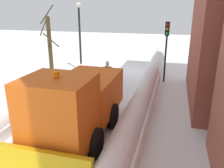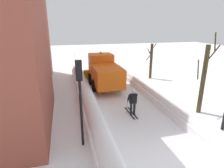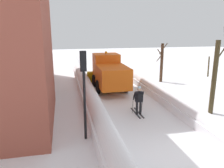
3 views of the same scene
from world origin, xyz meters
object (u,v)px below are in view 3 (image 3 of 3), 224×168
at_px(skier, 139,99).
at_px(traffic_light_pole, 84,78).
at_px(plow_truck, 109,72).
at_px(bare_tree_near, 215,76).
at_px(bare_tree_mid, 162,62).

relative_size(skier, traffic_light_pole, 0.44).
bearing_deg(plow_truck, bare_tree_near, -53.85).
bearing_deg(bare_tree_near, skier, 170.39).
distance_m(skier, bare_tree_mid, 9.22).
bearing_deg(traffic_light_pole, skier, 33.09).
height_order(plow_truck, skier, plow_truck).
xyz_separation_m(plow_truck, bare_tree_near, (4.97, -6.80, 0.87)).
relative_size(traffic_light_pole, bare_tree_near, 0.79).
bearing_deg(bare_tree_near, traffic_light_pole, -169.21).
xyz_separation_m(skier, traffic_light_pole, (-3.45, -2.25, 1.91)).
bearing_deg(traffic_light_pole, plow_truck, 70.72).
bearing_deg(skier, plow_truck, 95.16).
relative_size(plow_truck, bare_tree_near, 1.15).
relative_size(skier, bare_tree_near, 0.35).
xyz_separation_m(traffic_light_pole, bare_tree_mid, (8.42, 9.96, -0.98)).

